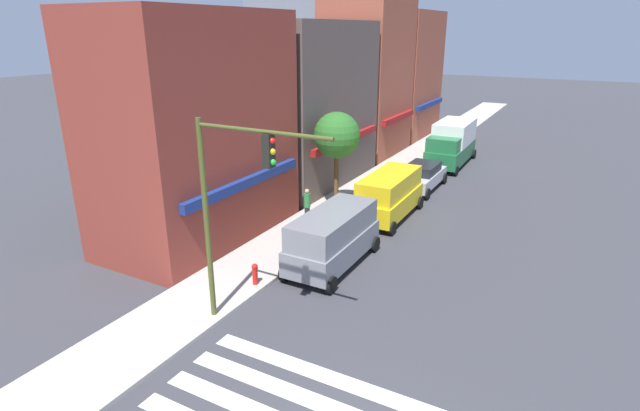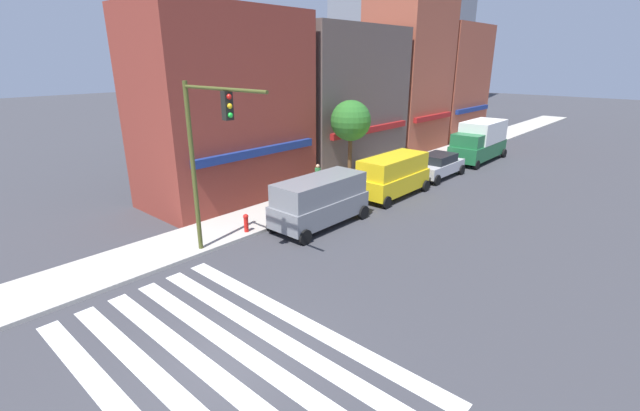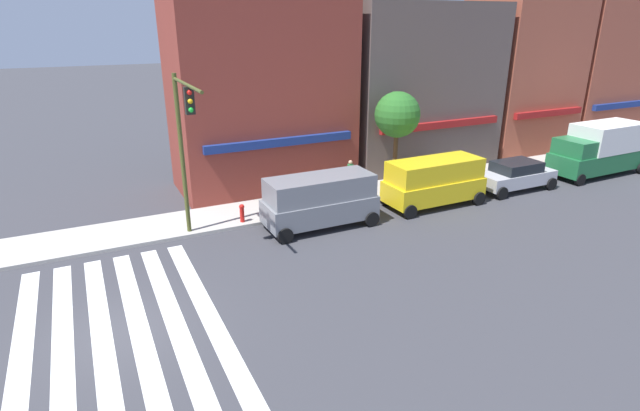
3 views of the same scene
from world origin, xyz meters
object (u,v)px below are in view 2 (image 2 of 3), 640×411
object	(u,v)px
van_grey	(320,200)
box_truck_green	(479,141)
sedan_silver	(438,165)
street_tree	(351,121)
van_yellow	(393,174)
fire_hydrant	(246,222)
traffic_signal	(205,144)
pedestrian_green_top	(318,179)

from	to	relation	value
van_grey	box_truck_green	bearing A→B (deg)	-0.02
sedan_silver	street_tree	xyz separation A→B (m)	(-5.96, 2.80, 3.25)
van_yellow	fire_hydrant	distance (m)	9.52
fire_hydrant	street_tree	distance (m)	9.61
street_tree	fire_hydrant	bearing A→B (deg)	-172.95
van_yellow	street_tree	world-z (taller)	street_tree
fire_hydrant	sedan_silver	bearing A→B (deg)	-6.53
traffic_signal	van_yellow	xyz separation A→B (m)	(11.72, -0.71, -3.30)
box_truck_green	street_tree	world-z (taller)	street_tree
van_yellow	pedestrian_green_top	xyz separation A→B (m)	(-2.99, 3.10, -0.21)
box_truck_green	street_tree	xyz separation A→B (m)	(-12.59, 2.80, 2.50)
traffic_signal	sedan_silver	bearing A→B (deg)	-2.37
van_grey	street_tree	world-z (taller)	street_tree
sedan_silver	box_truck_green	xyz separation A→B (m)	(6.63, -0.00, 0.75)
van_yellow	pedestrian_green_top	world-z (taller)	van_yellow
van_grey	van_yellow	bearing A→B (deg)	-0.02
box_truck_green	fire_hydrant	xyz separation A→B (m)	(-21.48, 1.70, -0.97)
van_grey	street_tree	xyz separation A→B (m)	(5.81, 2.80, 2.81)
fire_hydrant	box_truck_green	bearing A→B (deg)	-4.53
van_grey	box_truck_green	distance (m)	18.41
traffic_signal	box_truck_green	world-z (taller)	traffic_signal
van_grey	sedan_silver	bearing A→B (deg)	-0.02
traffic_signal	box_truck_green	size ratio (longest dim) A/B	1.09
van_grey	street_tree	distance (m)	7.04
pedestrian_green_top	street_tree	world-z (taller)	street_tree
pedestrian_green_top	van_grey	bearing A→B (deg)	104.34
pedestrian_green_top	street_tree	xyz separation A→B (m)	(2.54, -0.30, 3.02)
van_grey	sedan_silver	size ratio (longest dim) A/B	1.14
van_grey	van_yellow	size ratio (longest dim) A/B	1.00
pedestrian_green_top	sedan_silver	bearing A→B (deg)	-139.20
van_yellow	fire_hydrant	xyz separation A→B (m)	(-9.34, 1.70, -0.67)
van_grey	box_truck_green	xyz separation A→B (m)	(18.40, 0.00, 0.30)
traffic_signal	van_yellow	size ratio (longest dim) A/B	1.35
pedestrian_green_top	fire_hydrant	size ratio (longest dim) A/B	2.10
pedestrian_green_top	fire_hydrant	distance (m)	6.51
van_yellow	pedestrian_green_top	size ratio (longest dim) A/B	2.83
van_yellow	box_truck_green	world-z (taller)	box_truck_green
traffic_signal	street_tree	size ratio (longest dim) A/B	1.32
pedestrian_green_top	box_truck_green	bearing A→B (deg)	-130.74
traffic_signal	street_tree	xyz separation A→B (m)	(11.27, 2.09, -0.50)
sedan_silver	box_truck_green	distance (m)	6.67
pedestrian_green_top	fire_hydrant	xyz separation A→B (m)	(-6.35, -1.40, -0.46)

